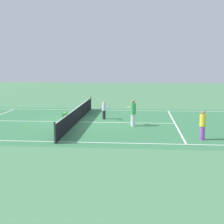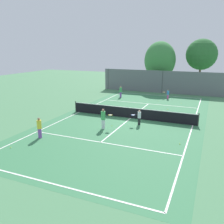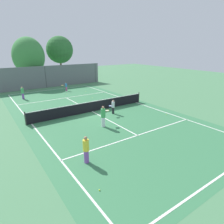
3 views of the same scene
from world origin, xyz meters
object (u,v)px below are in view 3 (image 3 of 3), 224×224
(player_0, at_px, (23,93))
(tennis_ball_4, at_px, (59,108))
(ball_crate, at_px, (99,104))
(tennis_ball_2, at_px, (99,190))
(player_2, at_px, (113,107))
(player_4, at_px, (66,86))
(player_1, at_px, (86,149))
(tennis_ball_0, at_px, (102,122))
(player_3, at_px, (103,116))
(tennis_ball_5, at_px, (92,98))
(tennis_ball_3, at_px, (67,94))
(tennis_ball_6, at_px, (86,91))
(tennis_ball_1, at_px, (166,114))

(player_0, bearing_deg, tennis_ball_4, -70.23)
(ball_crate, xyz_separation_m, tennis_ball_2, (-6.47, -10.76, -0.15))
(player_2, distance_m, player_4, 11.74)
(player_1, height_order, player_2, player_1)
(ball_crate, xyz_separation_m, tennis_ball_0, (-2.16, -4.07, -0.15))
(player_3, bearing_deg, tennis_ball_5, 66.24)
(player_0, xyz_separation_m, ball_crate, (5.84, -7.51, -0.57))
(tennis_ball_0, relative_size, tennis_ball_2, 1.00)
(ball_crate, bearing_deg, tennis_ball_5, 72.09)
(player_1, relative_size, tennis_ball_3, 22.92)
(player_3, distance_m, ball_crate, 5.55)
(player_1, relative_size, tennis_ball_0, 22.92)
(tennis_ball_4, xyz_separation_m, tennis_ball_6, (5.76, 5.25, 0.00))
(player_0, height_order, tennis_ball_0, player_0)
(player_2, bearing_deg, ball_crate, 85.82)
(player_1, bearing_deg, tennis_ball_6, 62.72)
(tennis_ball_0, distance_m, tennis_ball_5, 8.10)
(ball_crate, xyz_separation_m, tennis_ball_4, (-3.72, 1.62, -0.15))
(tennis_ball_1, bearing_deg, tennis_ball_4, 134.40)
(player_4, bearing_deg, tennis_ball_3, -110.91)
(player_1, xyz_separation_m, tennis_ball_0, (3.75, 4.46, -0.74))
(ball_crate, distance_m, tennis_ball_0, 4.61)
(ball_crate, bearing_deg, tennis_ball_2, -121.00)
(player_1, relative_size, tennis_ball_2, 22.92)
(player_2, bearing_deg, player_4, 88.72)
(player_1, relative_size, player_3, 0.92)
(tennis_ball_4, bearing_deg, tennis_ball_3, 60.40)
(tennis_ball_6, bearing_deg, tennis_ball_0, -110.97)
(tennis_ball_4, bearing_deg, tennis_ball_5, 19.81)
(ball_crate, height_order, tennis_ball_1, ball_crate)
(tennis_ball_5, bearing_deg, player_3, -113.76)
(player_0, relative_size, tennis_ball_2, 22.33)
(player_1, bearing_deg, tennis_ball_2, -104.07)
(player_3, relative_size, player_4, 1.36)
(tennis_ball_1, bearing_deg, player_3, 171.21)
(player_1, height_order, tennis_ball_3, player_1)
(player_0, xyz_separation_m, tennis_ball_1, (9.42, -13.35, -0.72))
(tennis_ball_1, distance_m, tennis_ball_4, 10.45)
(player_3, xyz_separation_m, player_4, (2.60, 13.80, -0.22))
(player_2, xyz_separation_m, player_4, (0.26, 11.74, -0.04))
(player_0, bearing_deg, tennis_ball_5, -30.96)
(player_0, relative_size, ball_crate, 3.15)
(player_0, xyz_separation_m, tennis_ball_4, (2.11, -5.88, -0.72))
(tennis_ball_5, bearing_deg, tennis_ball_6, 74.88)
(player_4, relative_size, tennis_ball_2, 18.31)
(player_1, height_order, player_3, player_3)
(tennis_ball_0, relative_size, tennis_ball_1, 1.00)
(tennis_ball_2, xyz_separation_m, tennis_ball_6, (8.50, 17.63, 0.00))
(tennis_ball_1, bearing_deg, tennis_ball_5, 105.23)
(player_2, bearing_deg, tennis_ball_5, 78.21)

